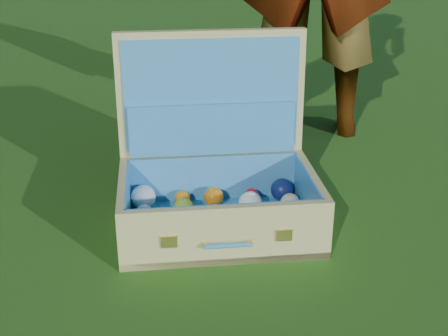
# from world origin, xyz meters

# --- Properties ---
(ground) EXTENTS (60.00, 60.00, 0.00)m
(ground) POSITION_xyz_m (0.00, 0.00, 0.00)
(ground) COLOR #215114
(ground) RESTS_ON ground
(suitcase) EXTENTS (0.61, 0.53, 0.50)m
(suitcase) POSITION_xyz_m (0.17, 0.23, 0.14)
(suitcase) COLOR tan
(suitcase) RESTS_ON ground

